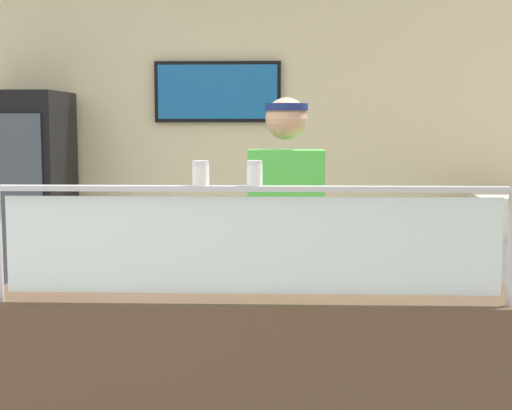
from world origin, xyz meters
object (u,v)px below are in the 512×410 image
object	(u,v)px
pizza_server	(293,275)
pepper_flake_shaker	(255,175)
parmesan_shaker	(201,175)
worker_figure	(287,248)
pizza_tray	(290,279)
pizza_box_stack	(512,216)
drink_fridge	(22,230)

from	to	relation	value
pizza_server	pepper_flake_shaker	bearing A→B (deg)	-128.67
pizza_server	parmesan_shaker	size ratio (longest dim) A/B	2.98
pizza_server	worker_figure	xyz separation A→B (m)	(-0.02, 0.61, 0.02)
pizza_tray	pizza_box_stack	xyz separation A→B (m)	(1.45, 1.74, 0.07)
pepper_flake_shaker	pizza_box_stack	bearing A→B (deg)	53.21
pizza_tray	pizza_box_stack	bearing A→B (deg)	50.21
pepper_flake_shaker	worker_figure	world-z (taller)	worker_figure
parmesan_shaker	pepper_flake_shaker	distance (m)	0.20
drink_fridge	parmesan_shaker	bearing A→B (deg)	-56.21
pepper_flake_shaker	drink_fridge	bearing A→B (deg)	127.33
drink_fridge	pizza_box_stack	xyz separation A→B (m)	(3.23, -0.04, 0.11)
pepper_flake_shaker	parmesan_shaker	bearing A→B (deg)	-180.00
pizza_box_stack	pizza_server	bearing A→B (deg)	-129.23
pepper_flake_shaker	drink_fridge	distance (m)	2.77
worker_figure	pizza_box_stack	world-z (taller)	worker_figure
worker_figure	drink_fridge	world-z (taller)	drink_fridge
worker_figure	drink_fridge	xyz separation A→B (m)	(-1.77, 1.19, -0.09)
pizza_server	pizza_box_stack	distance (m)	2.27
parmesan_shaker	pizza_box_stack	bearing A→B (deg)	49.86
pizza_server	parmesan_shaker	distance (m)	0.68
pizza_server	drink_fridge	size ratio (longest dim) A/B	0.15
pepper_flake_shaker	worker_figure	distance (m)	1.07
pizza_tray	pepper_flake_shaker	size ratio (longest dim) A/B	4.21
drink_fridge	pizza_box_stack	size ratio (longest dim) A/B	3.66
pizza_tray	pepper_flake_shaker	xyz separation A→B (m)	(-0.14, -0.38, 0.47)
pizza_tray	worker_figure	distance (m)	0.59
parmesan_shaker	pizza_box_stack	distance (m)	2.80
parmesan_shaker	drink_fridge	bearing A→B (deg)	123.79
pepper_flake_shaker	pizza_box_stack	size ratio (longest dim) A/B	0.19
pizza_server	worker_figure	distance (m)	0.61
pizza_box_stack	drink_fridge	bearing A→B (deg)	179.22
pizza_server	pizza_box_stack	xyz separation A→B (m)	(1.44, 1.76, 0.05)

